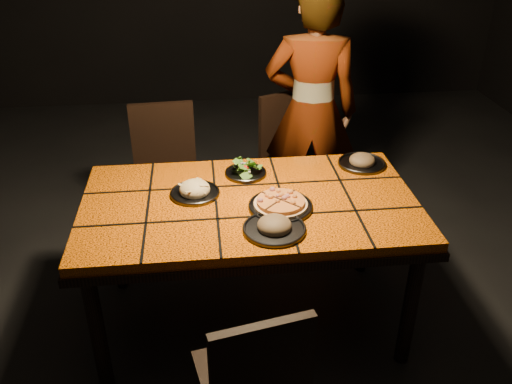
{
  "coord_description": "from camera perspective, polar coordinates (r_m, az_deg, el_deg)",
  "views": [
    {
      "loc": [
        -0.21,
        -2.22,
        2.06
      ],
      "look_at": [
        0.03,
        -0.05,
        0.82
      ],
      "focal_mm": 38.0,
      "sensor_mm": 36.0,
      "label": 1
    }
  ],
  "objects": [
    {
      "name": "chair_near",
      "position": [
        2.12,
        -0.18,
        -19.11
      ],
      "size": [
        0.44,
        0.44,
        0.82
      ],
      "rotation": [
        0.0,
        0.0,
        3.35
      ],
      "color": "black",
      "rests_on": "ground"
    },
    {
      "name": "diner",
      "position": [
        3.49,
        5.83,
        8.4
      ],
      "size": [
        0.65,
        0.49,
        1.63
      ],
      "primitive_type": "imported",
      "rotation": [
        0.0,
        0.0,
        2.97
      ],
      "color": "brown",
      "rests_on": "ground"
    },
    {
      "name": "plate_mushroom_b",
      "position": [
        2.97,
        11.1,
        3.21
      ],
      "size": [
        0.26,
        0.26,
        0.08
      ],
      "color": "#3D3C42",
      "rests_on": "dining_table"
    },
    {
      "name": "room_shell",
      "position": [
        2.3,
        -0.81,
        15.43
      ],
      "size": [
        6.04,
        7.04,
        3.08
      ],
      "color": "black",
      "rests_on": "ground"
    },
    {
      "name": "dining_table",
      "position": [
        2.63,
        -0.68,
        -2.36
      ],
      "size": [
        1.62,
        0.92,
        0.75
      ],
      "color": "#E66407",
      "rests_on": "ground"
    },
    {
      "name": "plate_pasta",
      "position": [
        2.64,
        -6.46,
        0.13
      ],
      "size": [
        0.24,
        0.24,
        0.08
      ],
      "color": "#3D3C42",
      "rests_on": "dining_table"
    },
    {
      "name": "chair_far_right",
      "position": [
        3.67,
        3.88,
        4.42
      ],
      "size": [
        0.53,
        0.53,
        0.88
      ],
      "rotation": [
        0.0,
        0.0,
        0.41
      ],
      "color": "black",
      "rests_on": "ground"
    },
    {
      "name": "plate_pizza",
      "position": [
        2.52,
        2.6,
        -1.34
      ],
      "size": [
        0.36,
        0.36,
        0.04
      ],
      "color": "#3D3C42",
      "rests_on": "dining_table"
    },
    {
      "name": "plate_mushroom_a",
      "position": [
        2.36,
        1.95,
        -3.58
      ],
      "size": [
        0.28,
        0.28,
        0.09
      ],
      "color": "#3D3C42",
      "rests_on": "dining_table"
    },
    {
      "name": "plate_salad",
      "position": [
        2.81,
        -1.1,
        2.32
      ],
      "size": [
        0.22,
        0.22,
        0.07
      ],
      "color": "#3D3C42",
      "rests_on": "dining_table"
    },
    {
      "name": "chair_far_left",
      "position": [
        3.5,
        -9.5,
        2.8
      ],
      "size": [
        0.43,
        0.43,
        0.89
      ],
      "rotation": [
        0.0,
        0.0,
        0.07
      ],
      "color": "black",
      "rests_on": "ground"
    }
  ]
}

